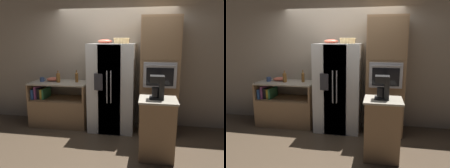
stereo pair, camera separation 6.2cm
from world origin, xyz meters
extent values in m
plane|color=#4C3D2D|center=(0.00, 0.00, 0.00)|extent=(20.00, 20.00, 0.00)
cube|color=tan|center=(0.00, 0.44, 1.40)|extent=(12.00, 0.06, 2.80)
cube|color=#93704C|center=(-1.17, 0.08, 0.29)|extent=(1.24, 0.65, 0.58)
cube|color=#93704C|center=(-1.17, 0.08, 0.59)|extent=(1.19, 0.60, 0.02)
cube|color=#93704C|center=(-1.78, 0.08, 0.75)|extent=(0.04, 0.65, 0.34)
cube|color=#93704C|center=(-0.57, 0.08, 0.75)|extent=(0.04, 0.65, 0.34)
cube|color=#ADA38E|center=(-1.17, 0.08, 0.93)|extent=(1.24, 0.65, 0.03)
cube|color=#284C8E|center=(-1.71, 0.05, 0.70)|extent=(0.05, 0.46, 0.22)
cube|color=#934784|center=(-1.66, 0.05, 0.73)|extent=(0.04, 0.40, 0.27)
cube|color=black|center=(-1.60, 0.05, 0.71)|extent=(0.06, 0.33, 0.23)
cube|color=gold|center=(-1.53, 0.05, 0.70)|extent=(0.06, 0.34, 0.21)
cube|color=#337A4C|center=(-1.48, 0.05, 0.71)|extent=(0.04, 0.38, 0.22)
cube|color=silver|center=(-0.02, 0.04, 0.89)|extent=(0.91, 0.73, 1.77)
cube|color=silver|center=(-0.02, -0.33, 0.89)|extent=(0.45, 0.02, 1.74)
cube|color=silver|center=(-0.01, -0.33, 0.89)|extent=(0.45, 0.02, 1.74)
cylinder|color=#B2B2B7|center=(-0.05, -0.36, 0.97)|extent=(0.02, 0.02, 0.62)
cylinder|color=#B2B2B7|center=(0.02, -0.36, 0.97)|extent=(0.02, 0.02, 0.62)
cube|color=#2D2D33|center=(-0.22, -0.35, 1.06)|extent=(0.16, 0.01, 0.32)
cube|color=#93704C|center=(0.91, 0.08, 1.14)|extent=(0.72, 0.67, 2.28)
cube|color=#ADADB2|center=(0.91, -0.27, 1.21)|extent=(0.59, 0.04, 0.47)
cube|color=black|center=(0.91, -0.29, 1.18)|extent=(0.49, 0.01, 0.33)
cylinder|color=#B2B2B7|center=(0.91, -0.31, 1.39)|extent=(0.52, 0.02, 0.02)
cube|color=olive|center=(0.91, -0.26, 1.86)|extent=(0.68, 0.01, 0.75)
cube|color=#93704C|center=(0.87, -0.99, 0.46)|extent=(0.53, 0.47, 0.92)
cube|color=#ADA38E|center=(0.87, -0.99, 0.94)|extent=(0.58, 0.51, 0.03)
cylinder|color=tan|center=(0.16, 0.05, 1.82)|extent=(0.30, 0.30, 0.10)
torus|color=tan|center=(0.16, 0.05, 1.87)|extent=(0.32, 0.32, 0.02)
ellipsoid|color=#DB664C|center=(-0.18, 0.13, 1.81)|extent=(0.29, 0.29, 0.08)
cylinder|color=brown|center=(-1.20, 0.06, 1.04)|extent=(0.08, 0.08, 0.18)
cone|color=brown|center=(-1.20, 0.06, 1.15)|extent=(0.08, 0.08, 0.05)
cylinder|color=brown|center=(-1.20, 0.06, 1.19)|extent=(0.03, 0.03, 0.02)
cylinder|color=brown|center=(-0.81, 0.13, 1.04)|extent=(0.06, 0.06, 0.19)
cone|color=brown|center=(-0.81, 0.13, 1.15)|extent=(0.06, 0.06, 0.04)
cylinder|color=brown|center=(-0.81, 0.13, 1.19)|extent=(0.02, 0.02, 0.04)
cylinder|color=#384C7A|center=(-1.58, 0.07, 1.00)|extent=(0.09, 0.09, 0.10)
torus|color=#384C7A|center=(-1.53, 0.07, 1.00)|extent=(0.07, 0.01, 0.07)
ellipsoid|color=#DB664C|center=(-1.39, 0.19, 0.99)|extent=(0.26, 0.26, 0.08)
cube|color=black|center=(0.84, -0.96, 0.97)|extent=(0.21, 0.20, 0.02)
cylinder|color=black|center=(0.83, -0.96, 1.05)|extent=(0.12, 0.12, 0.15)
cube|color=black|center=(0.91, -0.96, 1.13)|extent=(0.08, 0.17, 0.36)
cube|color=black|center=(0.84, -0.96, 1.26)|extent=(0.21, 0.20, 0.10)
camera|label=1|loc=(0.72, -4.27, 1.84)|focal=35.00mm
camera|label=2|loc=(0.78, -4.26, 1.84)|focal=35.00mm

